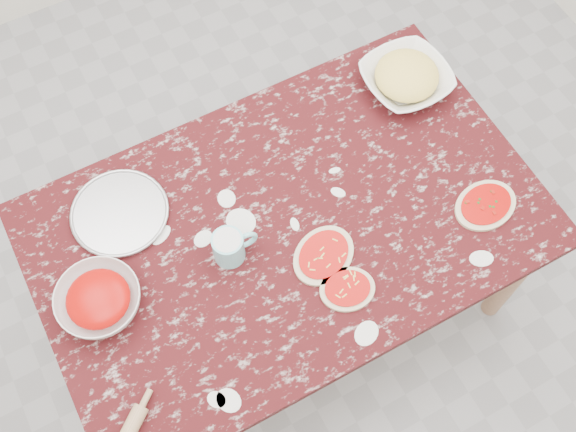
# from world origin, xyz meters

# --- Properties ---
(ground) EXTENTS (4.00, 4.00, 0.00)m
(ground) POSITION_xyz_m (0.00, 0.00, 0.00)
(ground) COLOR gray
(worktable) EXTENTS (1.60, 1.00, 0.75)m
(worktable) POSITION_xyz_m (0.00, 0.00, 0.67)
(worktable) COLOR #350C0E
(worktable) RESTS_ON ground
(pizza_tray) EXTENTS (0.31, 0.31, 0.01)m
(pizza_tray) POSITION_xyz_m (-0.46, 0.28, 0.76)
(pizza_tray) COLOR #B2B2B7
(pizza_tray) RESTS_ON worktable
(sauce_bowl) EXTENTS (0.27, 0.27, 0.08)m
(sauce_bowl) POSITION_xyz_m (-0.62, 0.02, 0.79)
(sauce_bowl) COLOR white
(sauce_bowl) RESTS_ON worktable
(cheese_bowl) EXTENTS (0.30, 0.30, 0.07)m
(cheese_bowl) POSITION_xyz_m (0.62, 0.28, 0.79)
(cheese_bowl) COLOR white
(cheese_bowl) RESTS_ON worktable
(flour_mug) EXTENTS (0.15, 0.10, 0.11)m
(flour_mug) POSITION_xyz_m (-0.21, -0.01, 0.81)
(flour_mug) COLOR #84DBE5
(flour_mug) RESTS_ON worktable
(pizza_left) EXTENTS (0.27, 0.24, 0.02)m
(pizza_left) POSITION_xyz_m (0.04, -0.15, 0.76)
(pizza_left) COLOR beige
(pizza_left) RESTS_ON worktable
(pizza_mid) EXTENTS (0.20, 0.18, 0.02)m
(pizza_mid) POSITION_xyz_m (0.05, -0.28, 0.76)
(pizza_mid) COLOR beige
(pizza_mid) RESTS_ON worktable
(pizza_right) EXTENTS (0.23, 0.19, 0.02)m
(pizza_right) POSITION_xyz_m (0.59, -0.25, 0.76)
(pizza_right) COLOR beige
(pizza_right) RESTS_ON worktable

